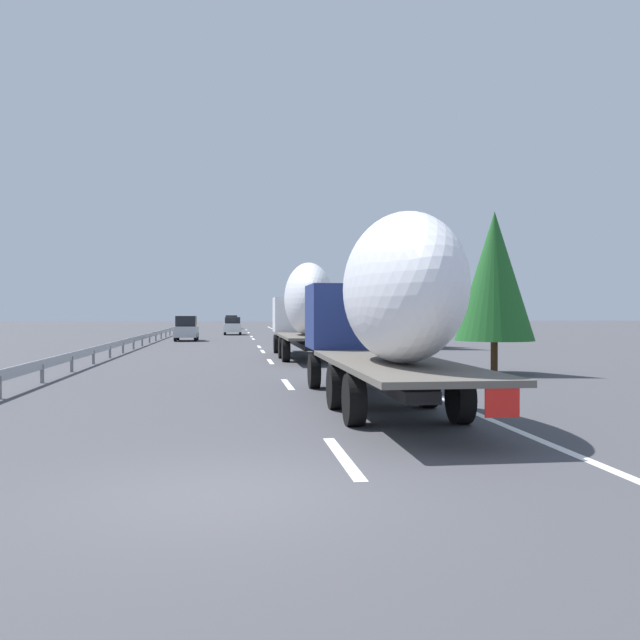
{
  "coord_description": "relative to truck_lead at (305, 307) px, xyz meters",
  "views": [
    {
      "loc": [
        -8.62,
        -0.1,
        2.27
      ],
      "look_at": [
        21.38,
        -3.89,
        1.94
      ],
      "focal_mm": 38.62,
      "sensor_mm": 36.0,
      "label": 1
    }
  ],
  "objects": [
    {
      "name": "tree_3",
      "position": [
        8.31,
        -8.74,
        1.5
      ],
      "size": [
        2.6,
        2.6,
        6.47
      ],
      "color": "#472D19",
      "rests_on": "ground_plane"
    },
    {
      "name": "lane_stripe_4",
      "position": [
        11.99,
        1.8,
        -2.55
      ],
      "size": [
        3.2,
        0.2,
        0.01
      ],
      "primitive_type": "cube",
      "color": "white",
      "rests_on": "ground_plane"
    },
    {
      "name": "lane_stripe_0",
      "position": [
        -22.88,
        1.8,
        -2.55
      ],
      "size": [
        3.2,
        0.2,
        0.01
      ],
      "primitive_type": "cube",
      "color": "white",
      "rests_on": "ground_plane"
    },
    {
      "name": "lane_stripe_3",
      "position": [
        6.47,
        1.8,
        -2.55
      ],
      "size": [
        3.2,
        0.2,
        0.01
      ],
      "primitive_type": "cube",
      "color": "white",
      "rests_on": "ground_plane"
    },
    {
      "name": "truck_trailing",
      "position": [
        -17.92,
        -0.0,
        -0.09
      ],
      "size": [
        12.46,
        2.55,
        4.36
      ],
      "color": "navy",
      "rests_on": "ground_plane"
    },
    {
      "name": "tree_5",
      "position": [
        -9.08,
        -6.1,
        1.06
      ],
      "size": [
        2.93,
        2.93,
        6.01
      ],
      "color": "#472D19",
      "rests_on": "ground_plane"
    },
    {
      "name": "lane_stripe_1",
      "position": [
        -11.91,
        1.8,
        -2.55
      ],
      "size": [
        3.2,
        0.2,
        0.01
      ],
      "primitive_type": "cube",
      "color": "white",
      "rests_on": "ground_plane"
    },
    {
      "name": "edge_line_right",
      "position": [
        20.12,
        -1.9,
        -2.55
      ],
      "size": [
        110.0,
        0.2,
        0.01
      ],
      "primitive_type": "cube",
      "color": "white",
      "rests_on": "ground_plane"
    },
    {
      "name": "car_white_van",
      "position": [
        36.93,
        3.57,
        -1.64
      ],
      "size": [
        4.34,
        1.75,
        1.8
      ],
      "color": "white",
      "rests_on": "ground_plane"
    },
    {
      "name": "lane_stripe_7",
      "position": [
        43.46,
        1.8,
        -2.55
      ],
      "size": [
        3.2,
        0.2,
        0.01
      ],
      "primitive_type": "cube",
      "color": "white",
      "rests_on": "ground_plane"
    },
    {
      "name": "lane_stripe_5",
      "position": [
        31.29,
        1.8,
        -2.55
      ],
      "size": [
        3.2,
        0.2,
        0.01
      ],
      "primitive_type": "cube",
      "color": "white",
      "rests_on": "ground_plane"
    },
    {
      "name": "road_sign",
      "position": [
        17.22,
        -3.1,
        -0.53
      ],
      "size": [
        0.1,
        0.9,
        2.9
      ],
      "color": "gray",
      "rests_on": "ground_plane"
    },
    {
      "name": "car_yellow_coupe",
      "position": [
        62.09,
        3.74,
        -1.61
      ],
      "size": [
        4.7,
        1.8,
        1.87
      ],
      "color": "gold",
      "rests_on": "ground_plane"
    },
    {
      "name": "lane_stripe_6",
      "position": [
        25.32,
        1.8,
        -2.55
      ],
      "size": [
        3.2,
        0.2,
        0.01
      ],
      "primitive_type": "cube",
      "color": "white",
      "rests_on": "ground_plane"
    },
    {
      "name": "tree_2",
      "position": [
        24.87,
        -7.32,
        1.81
      ],
      "size": [
        3.66,
        3.66,
        7.1
      ],
      "color": "#472D19",
      "rests_on": "ground_plane"
    },
    {
      "name": "guardrail_median",
      "position": [
        18.12,
        9.6,
        -1.97
      ],
      "size": [
        94.0,
        0.1,
        0.76
      ],
      "color": "#9EA0A5",
      "rests_on": "ground_plane"
    },
    {
      "name": "lane_stripe_2",
      "position": [
        -1.82,
        1.8,
        -2.55
      ],
      "size": [
        3.2,
        0.2,
        0.01
      ],
      "primitive_type": "cube",
      "color": "white",
      "rests_on": "ground_plane"
    },
    {
      "name": "truck_lead",
      "position": [
        0.0,
        0.0,
        0.0
      ],
      "size": [
        12.59,
        2.55,
        4.6
      ],
      "color": "silver",
      "rests_on": "ground_plane"
    },
    {
      "name": "tree_0",
      "position": [
        25.29,
        -7.0,
        1.41
      ],
      "size": [
        2.85,
        2.85,
        6.47
      ],
      "color": "#472D19",
      "rests_on": "ground_plane"
    },
    {
      "name": "tree_1",
      "position": [
        22.23,
        -6.9,
        1.39
      ],
      "size": [
        3.22,
        3.22,
        6.51
      ],
      "color": "#472D19",
      "rests_on": "ground_plane"
    },
    {
      "name": "lane_stripe_8",
      "position": [
        56.07,
        1.8,
        -2.55
      ],
      "size": [
        3.2,
        0.2,
        0.01
      ],
      "primitive_type": "cube",
      "color": "white",
      "rests_on": "ground_plane"
    },
    {
      "name": "tree_4",
      "position": [
        11.25,
        -8.16,
        1.76
      ],
      "size": [
        2.95,
        2.95,
        7.13
      ],
      "color": "#472D19",
      "rests_on": "ground_plane"
    },
    {
      "name": "lane_stripe_9",
      "position": [
        57.85,
        1.8,
        -2.55
      ],
      "size": [
        3.2,
        0.2,
        0.01
      ],
      "primitive_type": "cube",
      "color": "white",
      "rests_on": "ground_plane"
    },
    {
      "name": "ground_plane",
      "position": [
        15.12,
        3.6,
        -2.55
      ],
      "size": [
        260.0,
        260.0,
        0.0
      ],
      "primitive_type": "plane",
      "color": "#424247"
    },
    {
      "name": "car_silver_hatch",
      "position": [
        22.13,
        7.21,
        -1.57
      ],
      "size": [
        4.01,
        1.77,
        1.99
      ],
      "color": "#ADB2B7",
      "rests_on": "ground_plane"
    }
  ]
}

